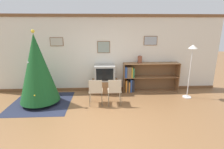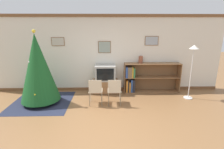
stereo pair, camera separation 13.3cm
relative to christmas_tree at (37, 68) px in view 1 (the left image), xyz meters
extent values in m
plane|color=brown|center=(1.92, -1.41, -1.11)|extent=(24.00, 24.00, 0.00)
cube|color=silver|center=(1.92, 1.10, 0.24)|extent=(8.46, 0.08, 2.70)
cube|color=brown|center=(1.92, 1.05, 1.54)|extent=(8.46, 0.03, 0.10)
cube|color=brown|center=(1.92, 1.05, -1.06)|extent=(8.46, 0.03, 0.10)
cube|color=brown|center=(0.36, 1.05, 0.68)|extent=(0.45, 0.02, 0.29)
cube|color=#BCB7A8|center=(0.36, 1.04, 0.68)|extent=(0.41, 0.01, 0.26)
cube|color=brown|center=(1.96, 1.05, 0.49)|extent=(0.44, 0.02, 0.41)
cube|color=gray|center=(1.96, 1.04, 0.49)|extent=(0.41, 0.01, 0.38)
cube|color=brown|center=(3.61, 1.05, 0.70)|extent=(0.47, 0.02, 0.32)
cube|color=#9EA8B2|center=(3.61, 1.04, 0.70)|extent=(0.44, 0.01, 0.28)
cube|color=#23283D|center=(0.00, 0.00, -1.11)|extent=(1.79, 1.77, 0.01)
cylinder|color=maroon|center=(0.00, 0.00, -1.05)|extent=(0.36, 0.36, 0.10)
cone|color=#195123|center=(0.00, 0.00, 0.00)|extent=(1.16, 1.16, 2.01)
sphere|color=yellow|center=(0.00, 0.00, 1.06)|extent=(0.10, 0.10, 0.10)
sphere|color=red|center=(0.14, 0.36, -0.34)|extent=(0.04, 0.04, 0.04)
sphere|color=silver|center=(-0.22, 0.05, 0.22)|extent=(0.05, 0.05, 0.05)
sphere|color=#1E4CB2|center=(0.00, 0.17, 0.42)|extent=(0.06, 0.06, 0.06)
sphere|color=silver|center=(-0.16, -0.15, 0.21)|extent=(0.05, 0.05, 0.05)
sphere|color=gold|center=(0.02, -0.47, -0.66)|extent=(0.04, 0.04, 0.04)
sphere|color=#1E4CB2|center=(-0.04, 0.30, -0.05)|extent=(0.06, 0.06, 0.06)
sphere|color=#1E4CB2|center=(-0.15, 0.12, 0.34)|extent=(0.06, 0.06, 0.06)
sphere|color=#1E4CB2|center=(-0.12, 0.09, 0.50)|extent=(0.06, 0.06, 0.06)
cube|color=brown|center=(1.99, 0.79, -1.09)|extent=(0.86, 0.47, 0.05)
cube|color=olive|center=(1.99, 0.79, -0.85)|extent=(0.89, 0.49, 0.42)
cube|color=#9E9E99|center=(1.99, 0.79, -0.38)|extent=(0.71, 0.47, 0.54)
cube|color=black|center=(1.99, 0.55, -0.38)|extent=(0.58, 0.01, 0.42)
cube|color=beige|center=(1.71, -0.14, -0.68)|extent=(0.40, 0.40, 0.02)
cube|color=beige|center=(1.71, -0.34, -0.48)|extent=(0.35, 0.02, 0.38)
cylinder|color=beige|center=(1.53, 0.04, -0.90)|extent=(0.02, 0.02, 0.42)
cylinder|color=beige|center=(1.89, 0.04, -0.90)|extent=(0.02, 0.02, 0.42)
cylinder|color=beige|center=(1.53, -0.32, -0.90)|extent=(0.02, 0.02, 0.42)
cylinder|color=beige|center=(1.89, -0.32, -0.90)|extent=(0.02, 0.02, 0.42)
cylinder|color=beige|center=(1.53, -0.32, -0.70)|extent=(0.02, 0.02, 0.82)
cylinder|color=beige|center=(1.89, -0.32, -0.70)|extent=(0.02, 0.02, 0.82)
cube|color=beige|center=(2.27, -0.14, -0.68)|extent=(0.40, 0.40, 0.02)
cube|color=beige|center=(2.27, -0.34, -0.48)|extent=(0.35, 0.02, 0.38)
cylinder|color=beige|center=(2.09, 0.04, -0.90)|extent=(0.02, 0.02, 0.42)
cylinder|color=beige|center=(2.45, 0.04, -0.90)|extent=(0.02, 0.02, 0.42)
cylinder|color=beige|center=(2.09, -0.32, -0.90)|extent=(0.02, 0.02, 0.42)
cylinder|color=beige|center=(2.45, -0.32, -0.90)|extent=(0.02, 0.02, 0.42)
cylinder|color=beige|center=(2.09, -0.32, -0.70)|extent=(0.02, 0.02, 0.82)
cylinder|color=beige|center=(2.45, -0.32, -0.70)|extent=(0.02, 0.02, 0.82)
cube|color=olive|center=(2.67, 0.86, -0.59)|extent=(0.02, 0.36, 1.05)
cube|color=olive|center=(4.63, 0.86, -0.59)|extent=(0.02, 0.36, 1.05)
cube|color=olive|center=(3.65, 0.86, -0.07)|extent=(1.98, 0.36, 0.02)
cube|color=olive|center=(3.65, 0.86, -1.10)|extent=(1.98, 0.36, 0.02)
cube|color=olive|center=(3.65, 0.86, -0.56)|extent=(1.94, 0.36, 0.02)
cube|color=brown|center=(3.65, 1.04, -0.59)|extent=(1.98, 0.01, 1.05)
cube|color=orange|center=(2.75, 0.81, -0.88)|extent=(0.06, 0.23, 0.42)
cube|color=#232328|center=(2.80, 0.82, -0.87)|extent=(0.04, 0.25, 0.44)
cube|color=orange|center=(2.86, 0.80, -0.91)|extent=(0.05, 0.22, 0.37)
cube|color=#2D4C93|center=(2.92, 0.82, -0.86)|extent=(0.06, 0.27, 0.46)
cube|color=#232328|center=(3.00, 0.80, -0.87)|extent=(0.07, 0.22, 0.45)
cube|color=#2D4C93|center=(2.73, 0.82, -0.37)|extent=(0.07, 0.25, 0.38)
cube|color=#756047|center=(2.81, 0.80, -0.37)|extent=(0.07, 0.23, 0.38)
cube|color=#756047|center=(2.88, 0.82, -0.37)|extent=(0.07, 0.27, 0.38)
cube|color=gold|center=(2.94, 0.84, -0.37)|extent=(0.04, 0.29, 0.37)
cube|color=#337547|center=(3.00, 0.84, -0.39)|extent=(0.05, 0.30, 0.34)
cylinder|color=brown|center=(3.23, 0.90, 0.06)|extent=(0.15, 0.15, 0.24)
torus|color=brown|center=(3.23, 0.90, 0.18)|extent=(0.13, 0.13, 0.03)
cylinder|color=silver|center=(4.73, 0.22, -1.10)|extent=(0.28, 0.28, 0.03)
cylinder|color=silver|center=(4.73, 0.22, -0.28)|extent=(0.03, 0.03, 1.61)
cone|color=white|center=(4.73, 0.22, 0.58)|extent=(0.28, 0.28, 0.12)
camera|label=1|loc=(1.94, -5.09, 1.21)|focal=28.00mm
camera|label=2|loc=(2.07, -5.09, 1.21)|focal=28.00mm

